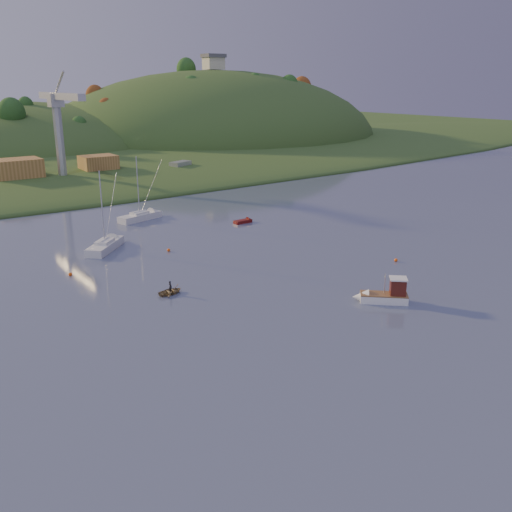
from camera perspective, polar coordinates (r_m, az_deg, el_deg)
ground at (r=55.77m, az=22.74°, el=-11.36°), size 500.00×500.00×0.00m
shore_slope at (r=195.27m, az=-23.43°, el=8.26°), size 640.00×150.00×7.00m
hill_center at (r=241.05m, az=-23.70°, el=9.66°), size 140.00×120.00×36.00m
hill_right at (r=260.15m, az=-4.10°, el=11.47°), size 150.00×130.00×60.00m
hilltop_house at (r=259.04m, az=-4.27°, el=18.84°), size 9.00×7.00×6.45m
wharf at (r=155.44m, az=-17.87°, el=7.35°), size 42.00×16.00×2.40m
shed_west at (r=152.30m, az=-22.76°, el=8.04°), size 11.00×8.00×4.80m
shed_east at (r=159.52m, az=-15.47°, el=8.95°), size 9.00×7.00×4.00m
dock_crane at (r=149.41m, az=-19.07°, el=13.07°), size 3.20×28.00×20.30m
fishing_boat at (r=69.72m, az=12.33°, el=-3.81°), size 6.13×5.94×4.16m
sailboat_near at (r=91.95m, az=-14.86°, el=1.04°), size 8.30×8.21×12.46m
sailboat_far at (r=110.68m, az=-11.56°, el=3.93°), size 9.09×4.81×12.09m
canoe at (r=71.63m, az=-8.54°, el=-3.53°), size 3.35×2.53×0.66m
paddler at (r=71.50m, az=-8.56°, el=-3.23°), size 0.39×0.56×1.45m
red_tender at (r=106.79m, az=-1.00°, el=3.54°), size 4.06×1.43×1.37m
work_vessel at (r=163.53m, az=-7.54°, el=8.52°), size 15.52×10.25×3.76m
buoy_1 at (r=85.84m, az=13.82°, el=-0.40°), size 0.50×0.50×0.50m
buoy_2 at (r=81.26m, az=-18.08°, el=-1.75°), size 0.50×0.50×0.50m
buoy_3 at (r=89.31m, az=-8.73°, el=0.59°), size 0.50×0.50×0.50m
buoy_4 at (r=75.64m, az=13.41°, el=-2.75°), size 0.50×0.50×0.50m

